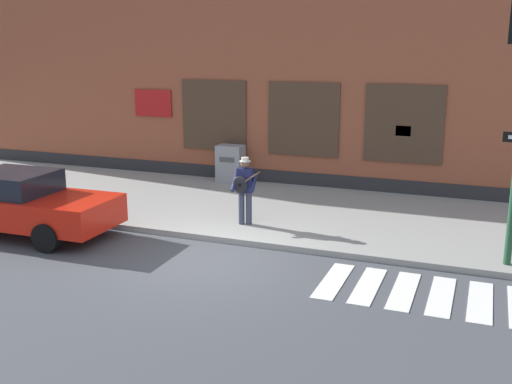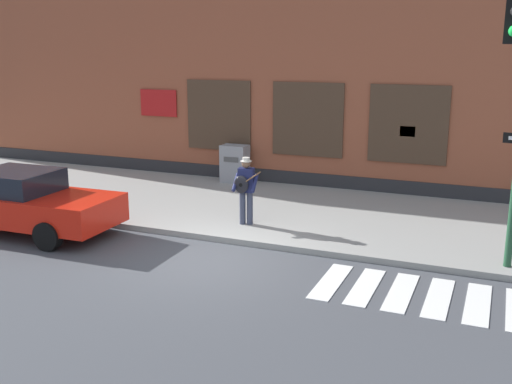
# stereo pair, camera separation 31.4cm
# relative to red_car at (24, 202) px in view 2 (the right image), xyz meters

# --- Properties ---
(ground_plane) EXTENTS (160.00, 160.00, 0.00)m
(ground_plane) POSITION_rel_red_car_xyz_m (4.91, -0.02, -0.77)
(ground_plane) COLOR #424449
(sidewalk) EXTENTS (28.00, 5.85, 0.14)m
(sidewalk) POSITION_rel_red_car_xyz_m (4.91, 4.04, -0.70)
(sidewalk) COLOR gray
(sidewalk) RESTS_ON ground
(building_backdrop) EXTENTS (28.00, 4.06, 8.38)m
(building_backdrop) POSITION_rel_red_car_xyz_m (4.91, 8.96, 3.41)
(building_backdrop) COLOR brown
(building_backdrop) RESTS_ON ground
(crosswalk) EXTENTS (5.78, 1.90, 0.01)m
(crosswalk) POSITION_rel_red_car_xyz_m (10.42, -0.18, -0.76)
(crosswalk) COLOR silver
(crosswalk) RESTS_ON ground
(red_car) EXTENTS (4.65, 2.08, 1.53)m
(red_car) POSITION_rel_red_car_xyz_m (0.00, 0.00, 0.00)
(red_car) COLOR red
(red_car) RESTS_ON ground
(busker) EXTENTS (0.75, 0.60, 1.68)m
(busker) POSITION_rel_red_car_xyz_m (4.85, 2.28, 0.32)
(busker) COLOR #33384C
(busker) RESTS_ON sidewalk
(utility_box) EXTENTS (0.84, 0.58, 1.21)m
(utility_box) POSITION_rel_red_car_xyz_m (2.62, 6.51, -0.03)
(utility_box) COLOR gray
(utility_box) RESTS_ON sidewalk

